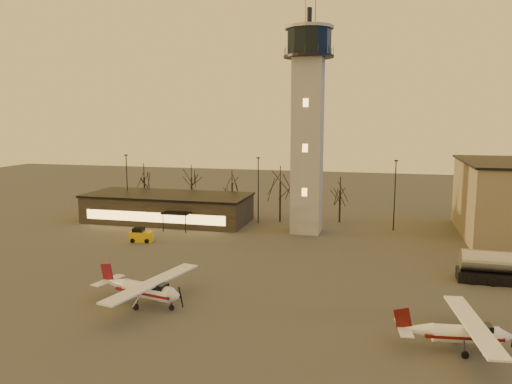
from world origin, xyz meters
TOP-DOWN VIEW (x-y plane):
  - ground at (0.00, 0.00)m, footprint 220.00×220.00m
  - control_tower at (0.00, 30.00)m, footprint 6.80×6.80m
  - terminal at (-21.99, 31.98)m, footprint 25.40×12.20m
  - light_poles at (0.50, 31.00)m, footprint 58.50×12.25m
  - tree_row at (-13.70, 39.16)m, footprint 37.20×9.20m
  - cessna_front at (16.33, -3.27)m, footprint 8.55×10.77m
  - cessna_rear at (-8.84, -1.06)m, footprint 9.25×11.61m
  - fuel_truck at (22.09, 12.91)m, footprint 8.71×2.98m
  - service_cart at (-20.07, 19.21)m, footprint 3.04×2.16m

SIDE VIEW (x-z plane):
  - ground at x=0.00m, z-range 0.00..0.00m
  - service_cart at x=-20.07m, z-range -0.21..1.59m
  - cessna_front at x=16.33m, z-range -0.47..2.49m
  - cessna_rear at x=-8.84m, z-range -0.51..2.69m
  - fuel_truck at x=22.09m, z-range -0.34..2.88m
  - terminal at x=-21.99m, z-range 0.01..4.31m
  - light_poles at x=0.50m, z-range 0.34..10.48m
  - tree_row at x=-13.70m, z-range 1.54..10.34m
  - control_tower at x=0.00m, z-range 0.03..32.63m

